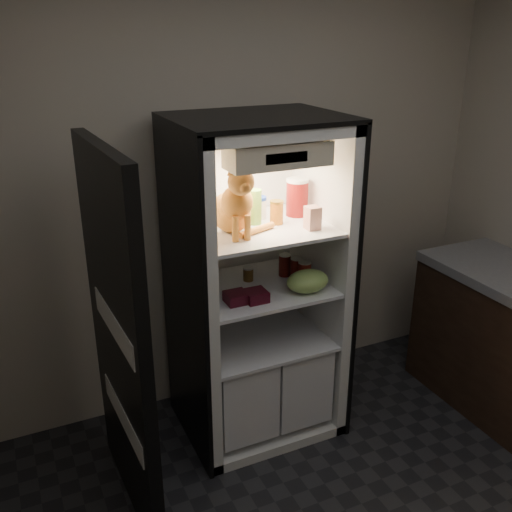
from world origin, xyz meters
The scene contains 16 objects.
room_shell centered at (0.00, 0.00, 1.62)m, with size 3.60×3.60×3.60m.
refrigerator centered at (0.00, 1.38, 0.79)m, with size 0.90×0.72×1.88m.
fridge_door centered at (-0.85, 1.05, 0.91)m, with size 0.10×0.87×1.85m.
tabby_cat centered at (-0.17, 1.27, 1.44)m, with size 0.33×0.38×0.40m.
parmesan_shaker centered at (0.00, 1.37, 1.39)m, with size 0.07×0.07×0.19m.
mayo_tub centered at (0.06, 1.45, 1.35)m, with size 0.09×0.09×0.12m.
salsa_jar centered at (0.10, 1.32, 1.36)m, with size 0.07×0.07×0.13m.
pepper_jar centered at (0.28, 1.41, 1.40)m, with size 0.13×0.13×0.21m.
cream_carton centered at (0.24, 1.16, 1.35)m, with size 0.07×0.07×0.12m, color silver.
soda_can_a centered at (0.19, 1.38, 1.00)m, with size 0.07×0.07×0.13m.
soda_can_b centered at (0.23, 1.30, 1.01)m, with size 0.07×0.07×0.13m.
soda_can_c centered at (0.23, 1.22, 1.01)m, with size 0.07×0.07×0.14m.
condiment_jar centered at (-0.03, 1.41, 0.98)m, with size 0.06×0.06×0.08m.
grape_bag centered at (0.21, 1.14, 1.00)m, with size 0.24×0.18×0.12m, color #85B855.
berry_box_left centered at (-0.20, 1.17, 0.97)m, with size 0.11×0.11×0.06m, color #4F0D1E.
berry_box_right centered at (-0.10, 1.15, 0.97)m, with size 0.12×0.12×0.06m, color #4F0D1E.
Camera 1 is at (-1.25, -1.32, 2.28)m, focal length 40.00 mm.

